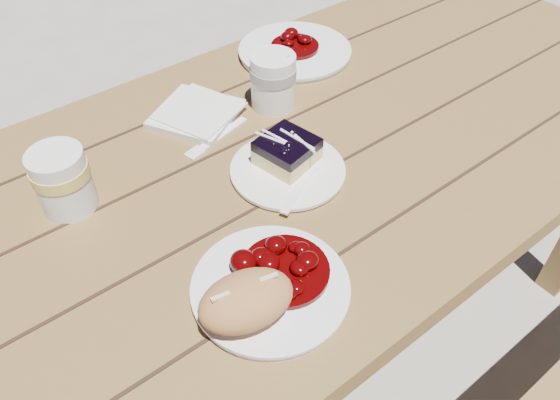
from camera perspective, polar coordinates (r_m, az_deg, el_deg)
ground at (r=1.59m, az=-1.35°, el=-17.20°), size 60.00×60.00×0.00m
picnic_table at (r=1.10m, az=-1.86°, el=-2.78°), size 2.00×1.55×0.75m
main_plate at (r=0.80m, az=-1.01°, el=-9.25°), size 0.22×0.22×0.02m
goulash_stew at (r=0.79m, az=0.50°, el=-6.70°), size 0.13×0.13×0.04m
bread_roll at (r=0.74m, az=-3.56°, el=-10.44°), size 0.15×0.11×0.07m
dessert_plate at (r=0.97m, az=0.81°, el=3.09°), size 0.20×0.20×0.01m
blueberry_cake at (r=0.97m, az=0.74°, el=5.14°), size 0.11×0.11×0.05m
fork_dessert at (r=0.93m, az=1.97°, el=1.14°), size 0.15×0.10×0.00m
coffee_cup at (r=1.11m, az=-0.72°, el=12.30°), size 0.09×0.09×0.11m
napkin_stack at (r=1.11m, az=-8.75°, el=8.87°), size 0.20×0.20×0.01m
fork_table at (r=1.06m, az=-6.00°, el=6.92°), size 0.16×0.06×0.00m
second_plate at (r=1.30m, az=1.56°, el=15.23°), size 0.25×0.25×0.02m
second_stew at (r=1.29m, az=1.58°, el=16.35°), size 0.11×0.11×0.04m
second_cup at (r=0.95m, az=-21.74°, el=1.89°), size 0.09×0.09×0.11m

